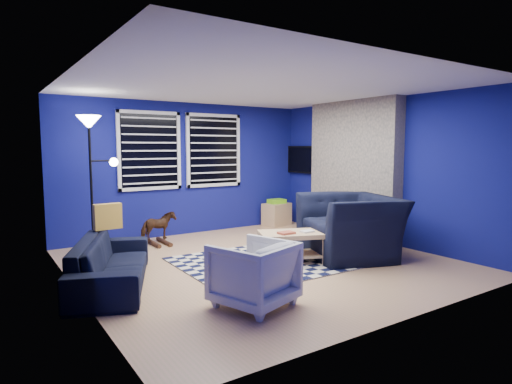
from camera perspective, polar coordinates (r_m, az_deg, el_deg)
floor at (r=6.30m, az=0.71°, el=-9.32°), size 5.00×5.00×0.00m
ceiling at (r=6.13m, az=0.74°, el=13.84°), size 5.00×5.00×0.00m
wall_back at (r=8.27m, az=-9.09°, el=3.05°), size 5.00×0.00×5.00m
wall_left at (r=5.12m, az=-23.07°, el=0.88°), size 0.00×5.00×5.00m
wall_right at (r=7.77m, az=16.15°, el=2.71°), size 0.00×5.00×5.00m
fireplace at (r=8.01m, az=12.76°, el=2.50°), size 0.65×2.00×2.50m
window_left at (r=7.94m, az=-13.97°, el=5.36°), size 1.17×0.06×1.42m
window_right at (r=8.47m, az=-5.62°, el=5.54°), size 1.17×0.06×1.42m
tv at (r=9.15m, az=6.35°, el=4.31°), size 0.07×1.00×0.58m
rug at (r=6.32m, az=1.66°, el=-9.21°), size 2.52×2.03×0.02m
sofa at (r=5.47m, az=-18.70°, el=-8.94°), size 2.08×1.43×0.57m
armchair_big at (r=6.68m, az=12.45°, el=-4.48°), size 1.75×1.64×0.93m
armchair_bent at (r=4.55m, az=-0.33°, el=-10.83°), size 0.94×0.95×0.69m
rocking_horse at (r=7.53m, az=-12.90°, el=-4.47°), size 0.33×0.61×0.49m
coffee_table at (r=6.19m, az=4.94°, el=-6.49°), size 1.09×0.87×0.47m
cabinet at (r=9.14m, az=2.77°, el=-2.91°), size 0.64×0.50×0.56m
floor_lamp at (r=6.98m, az=-21.12°, el=6.32°), size 0.58×0.36×2.14m
throw_pillow at (r=6.08m, az=-19.17°, el=-3.10°), size 0.37×0.13×0.34m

